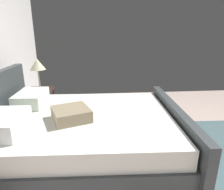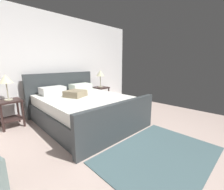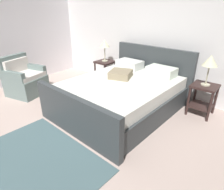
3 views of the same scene
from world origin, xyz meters
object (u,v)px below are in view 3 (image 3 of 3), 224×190
Objects in this scene: bed at (122,94)px; table_lamp_left at (105,44)px; nightstand_right at (203,95)px; table_lamp_right at (210,62)px; nightstand_left at (105,68)px; armchair at (24,80)px.

bed is 1.71m from table_lamp_left.
nightstand_right is 0.63m from table_lamp_right.
table_lamp_right is at bearing 90.00° from nightstand_right.
bed is 4.43× the size of table_lamp_left.
table_lamp_left is (-0.00, 0.00, 0.63)m from nightstand_left.
table_lamp_right is 3.93m from armchair.
nightstand_right is 1.00× the size of nightstand_left.
nightstand_right is at bearing 25.38° from armchair.
nightstand_left is (-2.53, 0.10, -0.63)m from table_lamp_right.
table_lamp_right is at bearing -2.16° from nightstand_left.
table_lamp_left is at bearing 116.57° from nightstand_left.
bed reaches higher than nightstand_left.
armchair is (-2.23, -0.84, 0.01)m from bed.
bed is 4.38× the size of table_lamp_right.
table_lamp_left reaches higher than bed.
nightstand_right and nightstand_left have the same top height.
nightstand_left is 0.63m from table_lamp_left.
nightstand_left is at bearing 177.84° from table_lamp_right.
table_lamp_right reaches higher than nightstand_left.
bed reaches higher than armchair.
bed is 1.66m from table_lamp_right.
bed is at bearing -35.81° from nightstand_left.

